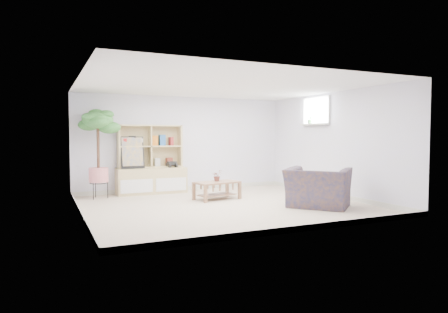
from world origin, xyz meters
name	(u,v)px	position (x,y,z in m)	size (l,w,h in m)	color
floor	(224,205)	(0.00, 0.00, 0.00)	(5.50, 5.00, 0.01)	tan
ceiling	(224,86)	(0.00, 0.00, 2.40)	(5.50, 5.00, 0.01)	white
walls	(224,146)	(0.00, 0.00, 1.20)	(5.51, 5.01, 2.40)	white
baseboard	(224,203)	(0.00, 0.00, 0.05)	(5.50, 5.00, 0.10)	silver
window	(316,111)	(2.73, 0.60, 2.00)	(0.10, 0.98, 0.68)	silver
window_sill	(314,124)	(2.67, 0.60, 1.68)	(0.14, 1.00, 0.04)	silver
storage_unit	(151,159)	(-0.92, 2.24, 0.83)	(1.67, 0.56, 1.67)	#D2BE89
poster	(132,152)	(-1.39, 2.20, 1.01)	(0.55, 0.13, 0.76)	gold
toy_truck	(172,164)	(-0.42, 2.18, 0.71)	(0.31, 0.21, 0.17)	black
coffee_table	(217,191)	(0.16, 0.74, 0.20)	(0.97, 0.53, 0.40)	#8D6246
table_plant	(217,176)	(0.20, 0.82, 0.52)	(0.22, 0.19, 0.24)	#205522
floor_tree	(98,154)	(-2.19, 1.97, 1.01)	(0.74, 0.74, 2.02)	#206D29
armchair	(318,185)	(1.59, -0.96, 0.44)	(1.18, 1.03, 0.88)	navy
sill_plant	(310,119)	(2.67, 0.78, 1.81)	(0.12, 0.10, 0.21)	#206D29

